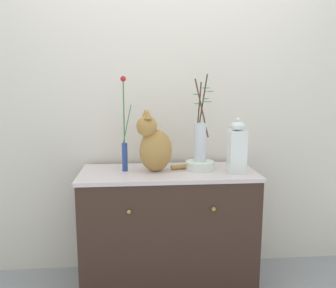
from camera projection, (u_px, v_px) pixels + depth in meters
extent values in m
plane|color=gray|center=(168.00, 284.00, 2.38)|extent=(6.00, 6.00, 0.00)
cube|color=silver|center=(164.00, 94.00, 2.48)|extent=(4.40, 0.08, 2.60)
cube|color=#37251D|center=(168.00, 231.00, 2.31)|extent=(1.13, 0.49, 0.78)
cube|color=silver|center=(168.00, 173.00, 2.24)|extent=(1.15, 0.49, 0.02)
sphere|color=#B79338|center=(129.00, 212.00, 2.00)|extent=(0.02, 0.02, 0.02)
sphere|color=#B79338|center=(214.00, 209.00, 2.04)|extent=(0.02, 0.02, 0.02)
ellipsoid|color=#A97F3F|center=(156.00, 151.00, 2.21)|extent=(0.25, 0.20, 0.27)
sphere|color=#A97F3F|center=(147.00, 126.00, 2.17)|extent=(0.13, 0.13, 0.13)
cone|color=#A97F3F|center=(148.00, 114.00, 2.12)|extent=(0.05, 0.05, 0.06)
cone|color=#A97F3F|center=(145.00, 113.00, 2.19)|extent=(0.05, 0.05, 0.06)
cylinder|color=#A97F3F|center=(184.00, 167.00, 2.30)|extent=(0.19, 0.07, 0.03)
cylinder|color=#2C4491|center=(125.00, 157.00, 2.23)|extent=(0.04, 0.04, 0.19)
cylinder|color=#317A42|center=(124.00, 113.00, 2.18)|extent=(0.01, 0.01, 0.39)
sphere|color=#AF201E|center=(123.00, 79.00, 2.15)|extent=(0.04, 0.04, 0.04)
cylinder|color=#397C41|center=(127.00, 124.00, 2.20)|extent=(0.06, 0.01, 0.25)
cylinder|color=white|center=(200.00, 165.00, 2.28)|extent=(0.19, 0.19, 0.06)
cylinder|color=silver|center=(200.00, 142.00, 2.25)|extent=(0.08, 0.08, 0.26)
cylinder|color=#512F27|center=(202.00, 109.00, 2.20)|extent=(0.11, 0.04, 0.38)
ellipsoid|color=#2B8345|center=(207.00, 102.00, 2.14)|extent=(0.08, 0.06, 0.01)
ellipsoid|color=#347B39|center=(210.00, 91.00, 2.12)|extent=(0.08, 0.07, 0.01)
cylinder|color=#4E3424|center=(202.00, 106.00, 2.22)|extent=(0.06, 0.07, 0.41)
ellipsoid|color=#39773F|center=(206.00, 99.00, 2.25)|extent=(0.07, 0.08, 0.01)
ellipsoid|color=#347E44|center=(205.00, 88.00, 2.25)|extent=(0.08, 0.06, 0.01)
cylinder|color=#43371F|center=(199.00, 110.00, 2.23)|extent=(0.04, 0.03, 0.37)
ellipsoid|color=#367A4C|center=(199.00, 104.00, 2.23)|extent=(0.08, 0.06, 0.01)
ellipsoid|color=#307A3B|center=(196.00, 94.00, 2.23)|extent=(0.05, 0.08, 0.01)
cube|color=white|center=(237.00, 152.00, 2.17)|extent=(0.11, 0.11, 0.27)
ellipsoid|color=silver|center=(238.00, 126.00, 2.15)|extent=(0.09, 0.09, 0.06)
sphere|color=white|center=(238.00, 120.00, 2.14)|extent=(0.02, 0.02, 0.02)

